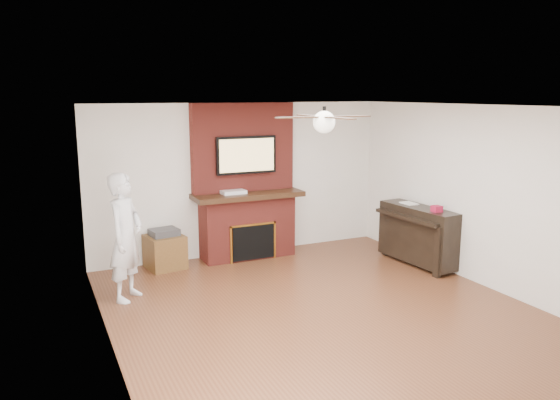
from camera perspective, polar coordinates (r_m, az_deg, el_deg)
name	(u,v)px	position (r m, az deg, el deg)	size (l,w,h in m)	color
room_shell	(323,212)	(6.55, 4.48, -1.26)	(5.36, 5.86, 2.86)	#4F2917
fireplace	(246,197)	(8.87, -3.60, 0.34)	(1.78, 0.64, 2.50)	maroon
tv	(246,155)	(8.72, -3.54, 4.71)	(1.00, 0.08, 0.60)	black
ceiling_fan	(324,121)	(6.41, 4.63, 8.22)	(1.21, 1.21, 0.31)	black
person	(126,237)	(7.29, -15.82, -3.75)	(0.61, 0.41, 1.67)	silver
side_table	(165,250)	(8.59, -11.94, -5.14)	(0.61, 0.61, 0.61)	#543618
piano	(418,234)	(8.79, 14.25, -3.44)	(0.64, 1.44, 1.01)	black
cable_box	(233,192)	(8.67, -4.88, 0.83)	(0.38, 0.22, 0.05)	silver
candle_orange	(247,256)	(8.91, -3.50, -5.85)	(0.07, 0.07, 0.11)	orange
candle_green	(245,258)	(8.83, -3.67, -6.04)	(0.07, 0.07, 0.10)	#416E2C
candle_cream	(260,254)	(8.97, -2.11, -5.70)	(0.09, 0.09, 0.11)	beige
candle_blue	(259,255)	(8.99, -2.20, -5.78)	(0.06, 0.06, 0.08)	#315394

